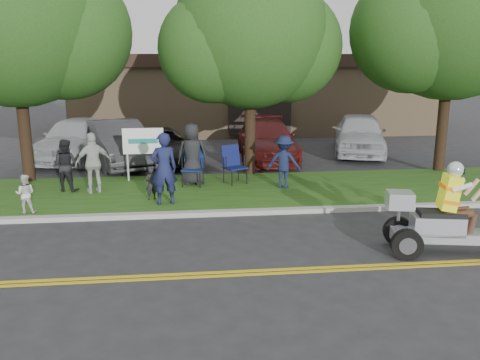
{
  "coord_description": "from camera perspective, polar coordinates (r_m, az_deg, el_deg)",
  "views": [
    {
      "loc": [
        -1.65,
        -9.12,
        3.9
      ],
      "look_at": [
        -0.41,
        2.0,
        1.16
      ],
      "focal_mm": 38.0,
      "sensor_mm": 36.0,
      "label": 1
    }
  ],
  "objects": [
    {
      "name": "curb",
      "position": [
        12.87,
        1.28,
        -3.61
      ],
      "size": [
        60.0,
        0.25,
        0.12
      ],
      "primitive_type": "cube",
      "color": "#A8A89E",
      "rests_on": "ground"
    },
    {
      "name": "parked_car_far_left",
      "position": [
        20.4,
        -17.97,
        4.44
      ],
      "size": [
        2.99,
        5.2,
        1.67
      ],
      "primitive_type": "imported",
      "rotation": [
        0.0,
        0.0,
        -0.22
      ],
      "color": "#B3B7BB",
      "rests_on": "ground"
    },
    {
      "name": "spectator_adult_mid",
      "position": [
        15.37,
        -19.0,
        1.58
      ],
      "size": [
        0.88,
        0.78,
        1.51
      ],
      "primitive_type": "imported",
      "rotation": [
        0.0,
        0.0,
        2.81
      ],
      "color": "black",
      "rests_on": "grass_verge"
    },
    {
      "name": "spectator_chair_a",
      "position": [
        14.94,
        4.96,
        2.05
      ],
      "size": [
        1.15,
        0.91,
        1.56
      ],
      "primitive_type": "imported",
      "rotation": [
        0.0,
        0.0,
        2.76
      ],
      "color": "#151C3B",
      "rests_on": "grass_verge"
    },
    {
      "name": "child_right",
      "position": [
        13.62,
        -22.97,
        -1.42
      ],
      "size": [
        0.48,
        0.37,
        0.97
      ],
      "primitive_type": "imported",
      "rotation": [
        0.0,
        0.0,
        3.15
      ],
      "color": "silver",
      "rests_on": "grass_verge"
    },
    {
      "name": "tree_left",
      "position": [
        16.88,
        -23.82,
        15.86
      ],
      "size": [
        6.62,
        5.4,
        7.78
      ],
      "color": "#332114",
      "rests_on": "ground"
    },
    {
      "name": "lawn_chair_a",
      "position": [
        15.33,
        -5.24,
        1.86
      ],
      "size": [
        0.74,
        0.75,
        1.15
      ],
      "rotation": [
        0.0,
        0.0,
        -0.23
      ],
      "color": "black",
      "rests_on": "grass_verge"
    },
    {
      "name": "spectator_adult_right",
      "position": [
        14.91,
        -16.13,
        1.87
      ],
      "size": [
        1.1,
        0.77,
        1.73
      ],
      "primitive_type": "imported",
      "rotation": [
        0.0,
        0.0,
        3.52
      ],
      "color": "beige",
      "rests_on": "grass_verge"
    },
    {
      "name": "commercial_building",
      "position": [
        28.4,
        1.03,
        9.93
      ],
      "size": [
        18.0,
        8.2,
        4.0
      ],
      "color": "#9E7F5B",
      "rests_on": "ground"
    },
    {
      "name": "parked_car_far_right",
      "position": [
        21.28,
        13.26,
        5.08
      ],
      "size": [
        3.29,
        5.2,
        1.65
      ],
      "primitive_type": "imported",
      "rotation": [
        0.0,
        0.0,
        -0.3
      ],
      "color": "#B8BCC0",
      "rests_on": "ground"
    },
    {
      "name": "centerline_near",
      "position": [
        9.53,
        4.22,
        -10.4
      ],
      "size": [
        60.0,
        0.1,
        0.01
      ],
      "primitive_type": "cube",
      "color": "gold",
      "rests_on": "ground"
    },
    {
      "name": "child_left",
      "position": [
        13.91,
        -9.97,
        -0.41
      ],
      "size": [
        0.38,
        0.34,
        0.88
      ],
      "primitive_type": "imported",
      "rotation": [
        0.0,
        0.0,
        3.62
      ],
      "color": "black",
      "rests_on": "grass_verge"
    },
    {
      "name": "tree_right",
      "position": [
        18.39,
        22.87,
        16.24
      ],
      "size": [
        6.86,
        5.6,
        8.07
      ],
      "color": "#332114",
      "rests_on": "ground"
    },
    {
      "name": "parked_car_right",
      "position": [
        19.62,
        3.04,
        4.5
      ],
      "size": [
        2.41,
        5.29,
        1.5
      ],
      "primitive_type": "imported",
      "rotation": [
        0.0,
        0.0,
        -0.06
      ],
      "color": "#4C1211",
      "rests_on": "ground"
    },
    {
      "name": "business_sign",
      "position": [
        15.99,
        -10.81,
        3.99
      ],
      "size": [
        1.25,
        0.06,
        1.75
      ],
      "color": "silver",
      "rests_on": "ground"
    },
    {
      "name": "ground",
      "position": [
        10.06,
        3.61,
        -9.09
      ],
      "size": [
        120.0,
        120.0,
        0.0
      ],
      "primitive_type": "plane",
      "color": "#28282B",
      "rests_on": "ground"
    },
    {
      "name": "tree_mid",
      "position": [
        16.51,
        1.34,
        15.6
      ],
      "size": [
        5.88,
        4.8,
        7.05
      ],
      "color": "#332114",
      "rests_on": "ground"
    },
    {
      "name": "trike_scooter",
      "position": [
        11.03,
        22.7,
        -4.39
      ],
      "size": [
        2.91,
        1.22,
        1.91
      ],
      "rotation": [
        0.0,
        0.0,
        -0.19
      ],
      "color": "black",
      "rests_on": "ground"
    },
    {
      "name": "spectator_adult_left",
      "position": [
        13.33,
        -8.54,
        1.27
      ],
      "size": [
        0.77,
        0.59,
        1.9
      ],
      "primitive_type": "imported",
      "rotation": [
        0.0,
        0.0,
        3.35
      ],
      "color": "#181D44",
      "rests_on": "grass_verge"
    },
    {
      "name": "centerline_far",
      "position": [
        9.67,
        4.05,
        -10.01
      ],
      "size": [
        60.0,
        0.1,
        0.01
      ],
      "primitive_type": "cube",
      "color": "gold",
      "rests_on": "ground"
    },
    {
      "name": "parked_car_mid",
      "position": [
        19.23,
        -8.85,
        3.81
      ],
      "size": [
        3.47,
        4.99,
        1.26
      ],
      "primitive_type": "imported",
      "rotation": [
        0.0,
        0.0,
        0.33
      ],
      "color": "black",
      "rests_on": "ground"
    },
    {
      "name": "grass_verge",
      "position": [
        14.92,
        0.18,
        -1.18
      ],
      "size": [
        60.0,
        4.0,
        0.1
      ],
      "primitive_type": "cube",
      "color": "#1F4512",
      "rests_on": "ground"
    },
    {
      "name": "spectator_chair_b",
      "position": [
        15.34,
        -5.38,
        2.93
      ],
      "size": [
        0.96,
        0.68,
        1.86
      ],
      "primitive_type": "imported",
      "rotation": [
        0.0,
        0.0,
        3.04
      ],
      "color": "black",
      "rests_on": "grass_verge"
    },
    {
      "name": "parked_car_left",
      "position": [
        19.08,
        -13.57,
        4.04
      ],
      "size": [
        3.34,
        5.18,
        1.61
      ],
      "primitive_type": "imported",
      "rotation": [
        0.0,
        0.0,
        0.36
      ],
      "color": "#323235",
      "rests_on": "ground"
    },
    {
      "name": "lawn_chair_b",
      "position": [
        15.5,
        -0.81,
        2.04
      ],
      "size": [
        0.82,
        0.83,
        1.15
      ],
      "rotation": [
        0.0,
        0.0,
        0.45
      ],
      "color": "black",
      "rests_on": "grass_verge"
    }
  ]
}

